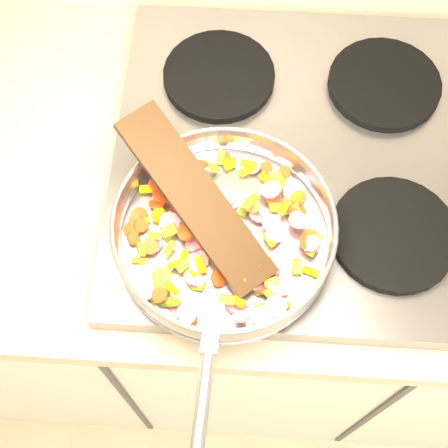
{
  "coord_description": "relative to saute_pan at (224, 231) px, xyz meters",
  "views": [
    {
      "loc": [
        -0.79,
        1.12,
        1.79
      ],
      "look_at": [
        -0.81,
        1.5,
        1.01
      ],
      "focal_mm": 50.0,
      "sensor_mm": 36.0,
      "label": 1
    }
  ],
  "objects": [
    {
      "name": "grate_fl",
      "position": [
        -0.03,
        0.03,
        -0.04
      ],
      "size": [
        0.19,
        0.19,
        0.02
      ],
      "primitive_type": "cylinder",
      "color": "black",
      "rests_on": "cooktop"
    },
    {
      "name": "wooden_spatula",
      "position": [
        -0.04,
        0.03,
        0.03
      ],
      "size": [
        0.25,
        0.27,
        0.1
      ],
      "primitive_type": "cube",
      "rotation": [
        0.0,
        -0.28,
        2.29
      ],
      "color": "black",
      "rests_on": "saute_pan"
    },
    {
      "name": "grate_bl",
      "position": [
        -0.03,
        0.31,
        -0.04
      ],
      "size": [
        0.19,
        0.19,
        0.02
      ],
      "primitive_type": "cylinder",
      "color": "black",
      "rests_on": "cooktop"
    },
    {
      "name": "cooktop",
      "position": [
        0.11,
        0.17,
        -0.07
      ],
      "size": [
        0.6,
        0.6,
        0.04
      ],
      "primitive_type": "cube",
      "color": "#939399",
      "rests_on": "counter_top"
    },
    {
      "name": "vegetable_heap",
      "position": [
        -0.01,
        -0.0,
        -0.01
      ],
      "size": [
        0.3,
        0.29,
        0.05
      ],
      "color": "red",
      "rests_on": "saute_pan"
    },
    {
      "name": "saute_pan",
      "position": [
        0.0,
        0.0,
        0.0
      ],
      "size": [
        0.36,
        0.53,
        0.06
      ],
      "rotation": [
        0.0,
        0.0,
        -0.05
      ],
      "color": "#9E9EA5",
      "rests_on": "grate_fl"
    },
    {
      "name": "grate_fr",
      "position": [
        0.25,
        0.03,
        -0.04
      ],
      "size": [
        0.19,
        0.19,
        0.02
      ],
      "primitive_type": "cylinder",
      "color": "black",
      "rests_on": "cooktop"
    },
    {
      "name": "grate_br",
      "position": [
        0.25,
        0.31,
        -0.04
      ],
      "size": [
        0.19,
        0.19,
        0.02
      ],
      "primitive_type": "cylinder",
      "color": "black",
      "rests_on": "cooktop"
    }
  ]
}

